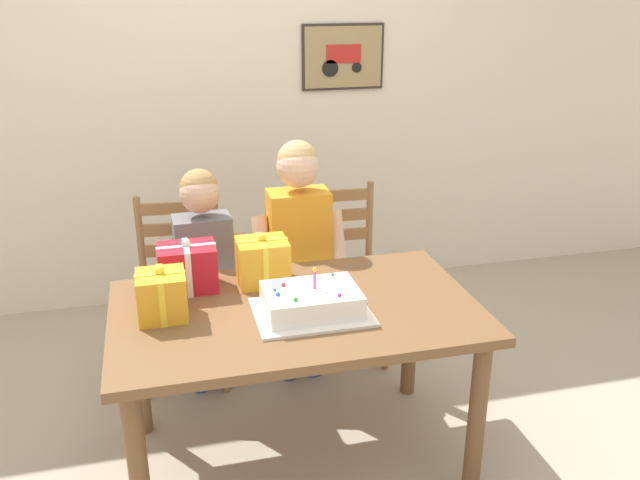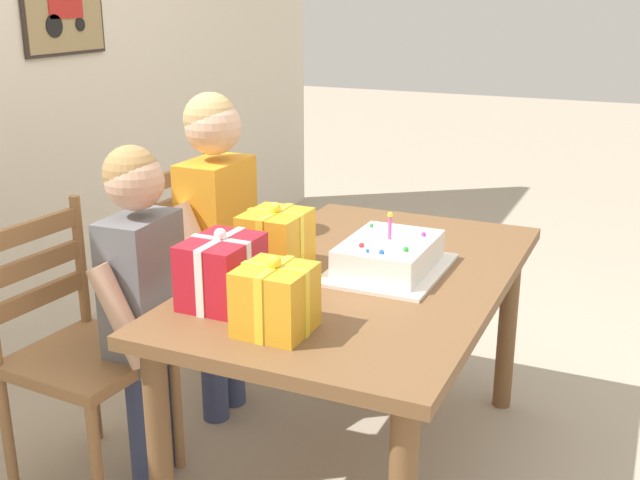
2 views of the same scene
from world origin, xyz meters
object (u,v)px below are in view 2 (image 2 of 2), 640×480
birthday_cake (389,257)px  chair_right (214,270)px  dining_table (363,301)px  chair_left (78,351)px  gift_box_beside_cake (276,241)px  child_younger (143,284)px  child_older (218,227)px  gift_box_corner_small (222,271)px  gift_box_red_large (275,299)px

birthday_cake → chair_right: chair_right is taller
dining_table → chair_left: (-0.41, 0.82, -0.16)m
chair_left → gift_box_beside_cake: bearing=-59.3°
chair_left → child_younger: child_younger is taller
dining_table → chair_left: chair_left is taller
dining_table → child_older: size_ratio=1.16×
child_younger → child_older: bearing=-0.0°
gift_box_corner_small → child_older: child_older is taller
chair_right → child_younger: (-0.72, -0.19, 0.22)m
gift_box_corner_small → child_younger: 0.38m
dining_table → child_younger: 0.70m
gift_box_beside_cake → gift_box_corner_small: size_ratio=0.93×
gift_box_beside_cake → chair_left: gift_box_beside_cake is taller
chair_left → gift_box_corner_small: bearing=-88.1°
gift_box_corner_small → chair_right: 1.04m
dining_table → birthday_cake: 0.17m
dining_table → child_older: bearing=76.4°
chair_right → gift_box_red_large: bearing=-140.2°
dining_table → gift_box_corner_small: 0.52m
gift_box_red_large → child_older: 0.88m
gift_box_beside_cake → child_younger: 0.44m
dining_table → child_younger: size_ratio=1.27×
dining_table → gift_box_beside_cake: size_ratio=6.39×
dining_table → gift_box_red_large: 0.54m
gift_box_beside_cake → child_younger: child_younger is taller
gift_box_red_large → child_older: bearing=41.3°
birthday_cake → gift_box_corner_small: bearing=142.0°
birthday_cake → gift_box_red_large: 0.57m
dining_table → child_younger: bearing=115.8°
dining_table → chair_right: 0.93m
gift_box_corner_small → chair_right: size_ratio=0.26×
gift_box_corner_small → chair_right: (0.81, 0.54, -0.35)m
birthday_cake → chair_right: 1.01m
gift_box_red_large → chair_left: size_ratio=0.23×
dining_table → chair_right: chair_right is taller
gift_box_red_large → gift_box_corner_small: gift_box_corner_small is taller
gift_box_red_large → gift_box_beside_cake: 0.47m
gift_box_beside_cake → chair_right: (0.50, 0.55, -0.35)m
gift_box_red_large → child_younger: size_ratio=0.19×
gift_box_red_large → child_older: (0.66, 0.58, -0.06)m
chair_right → gift_box_beside_cake: bearing=-132.3°
birthday_cake → child_older: child_older is taller
chair_left → child_older: child_older is taller
birthday_cake → chair_left: (-0.46, 0.89, -0.30)m
dining_table → gift_box_beside_cake: gift_box_beside_cake is taller
gift_box_corner_small → child_younger: child_younger is taller
gift_box_red_large → gift_box_beside_cake: size_ratio=0.95×
gift_box_red_large → gift_box_beside_cake: bearing=27.2°
gift_box_beside_cake → child_older: 0.44m
chair_left → child_older: bearing=-18.7°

